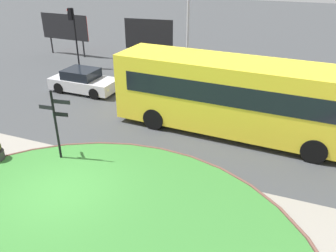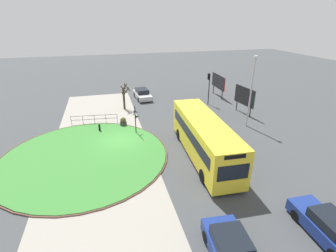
% 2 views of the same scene
% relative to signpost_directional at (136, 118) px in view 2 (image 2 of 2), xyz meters
% --- Properties ---
extents(ground, '(120.00, 120.00, 0.00)m').
position_rel_signpost_directional_xyz_m(ground, '(1.33, -1.74, -1.68)').
color(ground, '#3D3F42').
extents(sidewalk_paving, '(32.00, 8.49, 0.02)m').
position_rel_signpost_directional_xyz_m(sidewalk_paving, '(1.33, -3.49, -1.67)').
color(sidewalk_paving, gray).
rests_on(sidewalk_paving, ground).
extents(grass_island, '(13.68, 13.68, 0.10)m').
position_rel_signpost_directional_xyz_m(grass_island, '(3.39, -4.84, -1.63)').
color(grass_island, '#387A33').
rests_on(grass_island, ground).
extents(grass_kerb_ring, '(13.99, 13.99, 0.11)m').
position_rel_signpost_directional_xyz_m(grass_kerb_ring, '(3.39, -4.84, -1.63)').
color(grass_kerb_ring, brown).
rests_on(grass_kerb_ring, ground).
extents(signpost_directional, '(1.29, 0.49, 2.91)m').
position_rel_signpost_directional_xyz_m(signpost_directional, '(0.00, 0.00, 0.00)').
color(signpost_directional, black).
rests_on(signpost_directional, ground).
extents(bollard_foreground, '(0.20, 0.20, 0.83)m').
position_rel_signpost_directional_xyz_m(bollard_foreground, '(-1.42, -3.56, -1.26)').
color(bollard_foreground, black).
rests_on(bollard_foreground, ground).
extents(railing_grass_edge, '(0.57, 4.91, 0.98)m').
position_rel_signpost_directional_xyz_m(railing_grass_edge, '(-3.65, -4.07, -1.04)').
color(railing_grass_edge, black).
rests_on(railing_grass_edge, ground).
extents(bus_yellow, '(10.88, 3.12, 3.29)m').
position_rel_signpost_directional_xyz_m(bus_yellow, '(5.80, 4.82, 0.08)').
color(bus_yellow, yellow).
rests_on(bus_yellow, ground).
extents(car_near_lane, '(3.94, 1.88, 1.34)m').
position_rel_signpost_directional_xyz_m(car_near_lane, '(-3.52, 6.76, -1.06)').
color(car_near_lane, silver).
rests_on(car_near_lane, ground).
extents(car_far_lane, '(4.55, 2.15, 1.37)m').
position_rel_signpost_directional_xyz_m(car_far_lane, '(-11.39, 2.51, -1.04)').
color(car_far_lane, '#B7B7BC').
rests_on(car_far_lane, ground).
extents(car_trailing, '(4.39, 1.89, 1.45)m').
position_rel_signpost_directional_xyz_m(car_trailing, '(15.28, 7.99, -1.02)').
color(car_trailing, navy).
rests_on(car_trailing, ground).
extents(car_oncoming, '(4.14, 2.18, 1.41)m').
position_rel_signpost_directional_xyz_m(car_oncoming, '(15.25, 2.39, -1.04)').
color(car_oncoming, navy).
rests_on(car_oncoming, ground).
extents(traffic_light_near, '(0.49, 0.29, 4.11)m').
position_rel_signpost_directional_xyz_m(traffic_light_near, '(-6.70, 10.59, 1.31)').
color(traffic_light_near, black).
rests_on(traffic_light_near, ground).
extents(lamppost_tall, '(0.32, 0.32, 7.39)m').
position_rel_signpost_directional_xyz_m(lamppost_tall, '(1.16, 11.74, 2.30)').
color(lamppost_tall, '#B7B7BC').
rests_on(lamppost_tall, ground).
extents(billboard_left, '(3.55, 0.55, 3.27)m').
position_rel_signpost_directional_xyz_m(billboard_left, '(-2.28, 13.30, 0.46)').
color(billboard_left, black).
rests_on(billboard_left, ground).
extents(billboard_right, '(4.34, 0.31, 3.21)m').
position_rel_signpost_directional_xyz_m(billboard_right, '(-9.57, 13.38, 0.49)').
color(billboard_right, black).
rests_on(billboard_right, ground).
extents(planter_near_signpost, '(0.72, 0.72, 0.93)m').
position_rel_signpost_directional_xyz_m(planter_near_signpost, '(-2.32, -1.08, -1.26)').
color(planter_near_signpost, '#383838').
rests_on(planter_near_signpost, ground).
extents(street_tree_bare, '(1.62, 1.25, 3.40)m').
position_rel_signpost_directional_xyz_m(street_tree_bare, '(-7.53, -0.34, 0.10)').
color(street_tree_bare, '#423323').
rests_on(street_tree_bare, ground).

